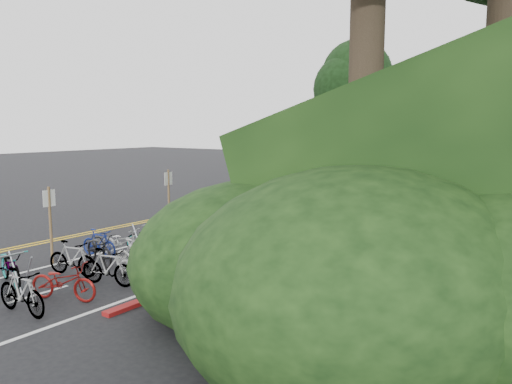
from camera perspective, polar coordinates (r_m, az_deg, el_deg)
ground at (r=17.41m, az=-23.16°, el=-6.95°), size 120.00×120.00×0.00m
road_markings at (r=23.69m, az=-0.98°, el=-2.58°), size 7.47×80.00×0.01m
red_curb at (r=22.81m, az=12.23°, el=-3.03°), size 0.25×28.00×0.10m
bike_racks_rest at (r=24.73m, az=7.46°, el=-0.21°), size 1.14×23.00×1.17m
signpost_near at (r=16.34m, az=-22.46°, el=-2.96°), size 0.08×0.40×2.37m
signposts_rest at (r=26.71m, az=3.96°, el=1.65°), size 0.08×18.40×2.50m
bike_front at (r=16.84m, az=-17.51°, el=-5.60°), size 0.54×1.51×0.89m
bike_valet at (r=16.39m, az=-10.66°, el=-5.57°), size 3.38×13.05×1.10m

